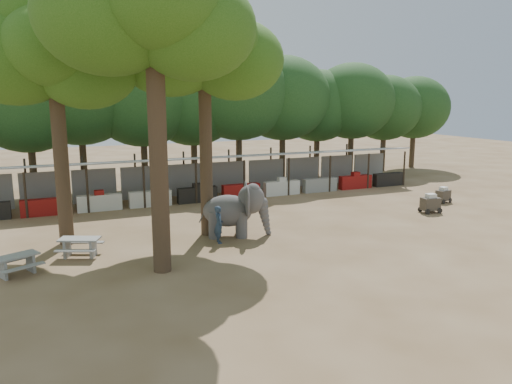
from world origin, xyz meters
name	(u,v)px	position (x,y,z in m)	size (l,w,h in m)	color
ground	(333,266)	(0.00, 0.00, 0.00)	(100.00, 100.00, 0.00)	brown
vendor_stalls	(214,179)	(0.00, 13.84, 1.18)	(28.00, 2.99, 2.80)	#93959A
yard_tree_left	(49,47)	(-9.13, 7.19, 8.20)	(7.10, 6.90, 11.02)	#332316
yard_tree_center	(147,5)	(-6.13, 2.19, 9.21)	(7.10, 6.90, 12.04)	#332316
yard_tree_back	(199,42)	(-3.13, 6.19, 8.54)	(7.10, 6.90, 11.36)	#332316
backdrop_trees	(190,106)	(0.00, 19.00, 5.51)	(46.46, 5.95, 8.33)	#332316
elephant	(236,210)	(-1.87, 5.26, 1.20)	(3.23, 2.42, 2.40)	#454243
handler	(219,224)	(-2.96, 4.52, 0.81)	(0.59, 0.39, 1.63)	#26384C
picnic_table_near	(17,262)	(-10.83, 3.59, 0.48)	(1.89, 1.82, 0.73)	gray
picnic_table_far	(80,245)	(-8.62, 4.85, 0.50)	(1.96, 1.88, 0.77)	gray
cart_front	(430,203)	(9.44, 5.29, 0.52)	(1.13, 0.79, 1.05)	#352D24
cart_back	(443,195)	(12.00, 7.04, 0.46)	(1.08, 0.84, 0.94)	#352D24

